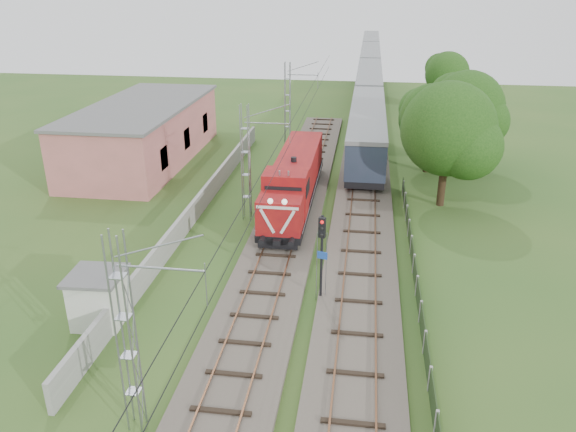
# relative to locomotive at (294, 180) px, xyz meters

# --- Properties ---
(ground) EXTENTS (140.00, 140.00, 0.00)m
(ground) POSITION_rel_locomotive_xyz_m (0.00, -14.45, -2.12)
(ground) COLOR #2D5620
(ground) RESTS_ON ground
(track_main) EXTENTS (4.20, 70.00, 0.45)m
(track_main) POSITION_rel_locomotive_xyz_m (0.00, -7.45, -1.94)
(track_main) COLOR #6B6054
(track_main) RESTS_ON ground
(track_side) EXTENTS (4.20, 80.00, 0.45)m
(track_side) POSITION_rel_locomotive_xyz_m (5.00, 5.55, -1.94)
(track_side) COLOR #6B6054
(track_side) RESTS_ON ground
(catenary) EXTENTS (3.31, 70.00, 8.00)m
(catenary) POSITION_rel_locomotive_xyz_m (-2.95, -2.45, 1.92)
(catenary) COLOR gray
(catenary) RESTS_ON ground
(boundary_wall) EXTENTS (0.25, 40.00, 1.50)m
(boundary_wall) POSITION_rel_locomotive_xyz_m (-6.50, -2.45, -1.37)
(boundary_wall) COLOR #9E9E99
(boundary_wall) RESTS_ON ground
(station_building) EXTENTS (8.40, 20.40, 5.22)m
(station_building) POSITION_rel_locomotive_xyz_m (-15.00, 9.55, 0.51)
(station_building) COLOR #D07270
(station_building) RESTS_ON ground
(fence) EXTENTS (0.12, 32.00, 1.20)m
(fence) POSITION_rel_locomotive_xyz_m (8.00, -11.45, -1.52)
(fence) COLOR black
(fence) RESTS_ON ground
(locomotive) EXTENTS (2.80, 16.01, 4.06)m
(locomotive) POSITION_rel_locomotive_xyz_m (0.00, 0.00, 0.00)
(locomotive) COLOR black
(locomotive) RESTS_ON ground
(coach_rake) EXTENTS (3.21, 95.69, 3.71)m
(coach_rake) POSITION_rel_locomotive_xyz_m (5.00, 50.56, 0.51)
(coach_rake) COLOR black
(coach_rake) RESTS_ON ground
(signal_post) EXTENTS (0.52, 0.41, 4.82)m
(signal_post) POSITION_rel_locomotive_xyz_m (3.03, -12.72, 1.18)
(signal_post) COLOR black
(signal_post) RESTS_ON ground
(relay_hut) EXTENTS (2.69, 2.69, 2.64)m
(relay_hut) POSITION_rel_locomotive_xyz_m (-7.40, -16.09, -0.79)
(relay_hut) COLOR silver
(relay_hut) RESTS_ON ground
(tree_a) EXTENTS (7.01, 6.68, 9.09)m
(tree_a) POSITION_rel_locomotive_xyz_m (10.71, 1.93, 3.54)
(tree_a) COLOR #3B2B18
(tree_a) RESTS_ON ground
(tree_b) EXTENTS (6.59, 6.28, 8.54)m
(tree_b) POSITION_rel_locomotive_xyz_m (13.29, 10.89, 3.21)
(tree_b) COLOR #3B2B18
(tree_b) RESTS_ON ground
(tree_c) EXTENTS (5.69, 5.42, 7.37)m
(tree_c) POSITION_rel_locomotive_xyz_m (10.34, 9.77, 2.47)
(tree_c) COLOR #3B2B18
(tree_c) RESTS_ON ground
(tree_d) EXTENTS (5.64, 5.37, 7.31)m
(tree_d) POSITION_rel_locomotive_xyz_m (14.55, 34.70, 2.44)
(tree_d) COLOR #3B2B18
(tree_d) RESTS_ON ground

